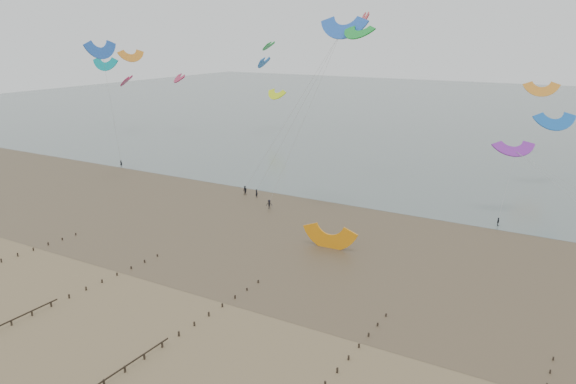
% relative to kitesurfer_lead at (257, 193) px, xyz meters
% --- Properties ---
extents(ground, '(500.00, 500.00, 0.00)m').
position_rel_kitesurfer_lead_xyz_m(ground, '(18.55, -45.50, -0.86)').
color(ground, brown).
rests_on(ground, ground).
extents(sea_and_shore, '(500.00, 665.00, 0.03)m').
position_rel_kitesurfer_lead_xyz_m(sea_and_shore, '(14.47, -11.10, -0.85)').
color(sea_and_shore, '#475654').
rests_on(sea_and_shore, ground).
extents(kitesurfer_lead, '(0.73, 0.60, 1.72)m').
position_rel_kitesurfer_lead_xyz_m(kitesurfer_lead, '(0.00, 0.00, 0.00)').
color(kitesurfer_lead, black).
rests_on(kitesurfer_lead, ground).
extents(kitesurfers, '(117.45, 14.15, 1.81)m').
position_rel_kitesurfer_lead_xyz_m(kitesurfers, '(29.32, 1.76, -0.03)').
color(kitesurfers, black).
rests_on(kitesurfers, ground).
extents(grounded_kite, '(7.71, 6.12, 4.13)m').
position_rel_kitesurfer_lead_xyz_m(grounded_kite, '(25.05, -17.36, -0.86)').
color(grounded_kite, orange).
rests_on(grounded_kite, ground).
extents(kites_airborne, '(249.07, 106.88, 35.88)m').
position_rel_kitesurfer_lead_xyz_m(kites_airborne, '(1.28, 44.52, 20.30)').
color(kites_airborne, blue).
rests_on(kites_airborne, ground).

